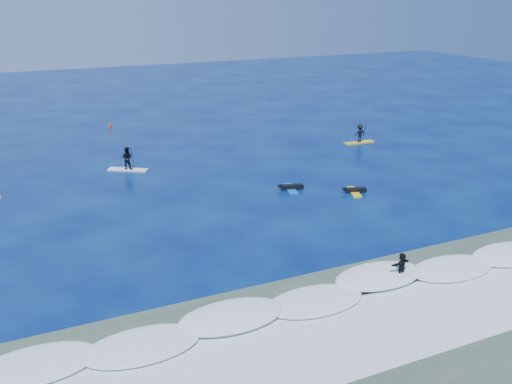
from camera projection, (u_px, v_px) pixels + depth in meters
name	position (u px, v px, depth m)	size (l,w,h in m)	color
ground	(274.00, 217.00, 35.82)	(160.00, 160.00, 0.00)	#040D4C
shallow_water	(423.00, 331.00, 23.85)	(90.00, 13.00, 0.01)	#364A3A
breaking_wave	(367.00, 289.00, 27.27)	(40.00, 6.00, 0.30)	white
whitewater	(408.00, 319.00, 24.70)	(34.00, 5.00, 0.02)	silver
sup_paddler_center	(127.00, 160.00, 45.00)	(3.06, 2.37, 2.20)	white
sup_paddler_right	(360.00, 135.00, 53.10)	(2.94, 0.83, 2.05)	gold
prone_paddler_near	(354.00, 191.00, 40.18)	(1.69, 2.24, 0.45)	yellow
prone_paddler_far	(291.00, 187.00, 40.77)	(1.86, 2.44, 0.49)	#1658AA
wave_surfer	(401.00, 267.00, 27.74)	(1.91, 0.77, 1.35)	silver
marker_buoy	(110.00, 125.00, 59.14)	(0.27, 0.27, 0.63)	#F53815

